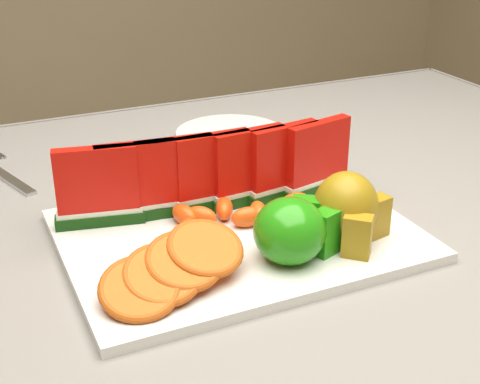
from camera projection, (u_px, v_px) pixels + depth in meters
name	position (u px, v px, depth m)	size (l,w,h in m)	color
table	(201.00, 310.00, 0.84)	(1.40, 0.90, 0.75)	#48291A
tablecloth	(200.00, 267.00, 0.81)	(1.53, 1.03, 0.20)	gray
platter	(237.00, 235.00, 0.79)	(0.40, 0.30, 0.01)	silver
apple_cluster	(294.00, 230.00, 0.72)	(0.11, 0.09, 0.07)	#12800E
pear_cluster	(348.00, 209.00, 0.75)	(0.10, 0.11, 0.08)	olive
side_plate	(230.00, 134.00, 1.10)	(0.18, 0.18, 0.01)	silver
fork	(3.00, 173.00, 0.96)	(0.07, 0.19, 0.00)	silver
watermelon_row	(213.00, 174.00, 0.82)	(0.39, 0.07, 0.10)	#0A3A0D
orange_fan_front	(174.00, 267.00, 0.67)	(0.17, 0.12, 0.05)	#F12600
orange_fan_back	(173.00, 183.00, 0.86)	(0.24, 0.10, 0.04)	#F12600
tangerine_segments	(236.00, 214.00, 0.80)	(0.19, 0.08, 0.03)	orange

